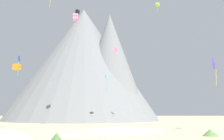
# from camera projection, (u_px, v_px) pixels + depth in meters

# --- Properties ---
(dune_foreground_left) EXTENTS (18.12, 13.75, 2.16)m
(dune_foreground_left) POSITION_uv_depth(u_px,v_px,m) (122.00, 134.00, 45.91)
(dune_foreground_left) COLOR beige
(dune_foreground_left) RESTS_ON ground_plane
(dune_midground) EXTENTS (21.83, 22.47, 2.02)m
(dune_midground) POSITION_uv_depth(u_px,v_px,m) (61.00, 133.00, 46.83)
(dune_midground) COLOR #CCBA8E
(dune_midground) RESTS_ON ground_plane
(bush_ridge_crest) EXTENTS (1.91, 1.91, 0.63)m
(bush_ridge_crest) POSITION_uv_depth(u_px,v_px,m) (16.00, 138.00, 35.31)
(bush_ridge_crest) COLOR #668C4C
(bush_ridge_crest) RESTS_ON ground_plane
(bush_mid_center) EXTENTS (1.84, 1.84, 1.10)m
(bush_mid_center) POSITION_uv_depth(u_px,v_px,m) (56.00, 137.00, 33.69)
(bush_mid_center) COLOR #477238
(bush_mid_center) RESTS_ON ground_plane
(bush_near_right) EXTENTS (2.47, 2.47, 1.05)m
(bush_near_right) POSITION_uv_depth(u_px,v_px,m) (210.00, 133.00, 41.16)
(bush_near_right) COLOR #568442
(bush_near_right) RESTS_ON ground_plane
(rock_massif) EXTENTS (86.40, 86.40, 48.55)m
(rock_massif) POSITION_uv_depth(u_px,v_px,m) (83.00, 67.00, 116.68)
(rock_massif) COLOR slate
(rock_massif) RESTS_ON ground_plane
(kite_black_high) EXTENTS (1.41, 1.37, 1.25)m
(kite_black_high) POSITION_uv_depth(u_px,v_px,m) (77.00, 12.00, 76.86)
(kite_black_high) COLOR black
(kite_indigo_low) EXTENTS (1.78, 2.34, 5.85)m
(kite_indigo_low) POSITION_uv_depth(u_px,v_px,m) (214.00, 63.00, 54.92)
(kite_indigo_low) COLOR #5138B2
(kite_orange_low) EXTENTS (1.48, 1.43, 1.32)m
(kite_orange_low) POSITION_uv_depth(u_px,v_px,m) (17.00, 67.00, 59.48)
(kite_orange_low) COLOR orange
(kite_cyan_low) EXTENTS (0.95, 1.49, 4.58)m
(kite_cyan_low) POSITION_uv_depth(u_px,v_px,m) (106.00, 77.00, 63.68)
(kite_cyan_low) COLOR #33BCDB
(kite_rainbow_mid) EXTENTS (1.38, 0.79, 3.01)m
(kite_rainbow_mid) POSITION_uv_depth(u_px,v_px,m) (115.00, 50.00, 78.71)
(kite_rainbow_mid) COLOR #E5668C
(kite_blue_mid) EXTENTS (0.59, 0.66, 4.82)m
(kite_blue_mid) POSITION_uv_depth(u_px,v_px,m) (19.00, 62.00, 66.14)
(kite_blue_mid) COLOR blue
(kite_pink_high) EXTENTS (1.41, 1.50, 3.89)m
(kite_pink_high) POSITION_uv_depth(u_px,v_px,m) (76.00, 17.00, 70.12)
(kite_pink_high) COLOR pink
(kite_lime_high) EXTENTS (1.32, 0.62, 3.00)m
(kite_lime_high) POSITION_uv_depth(u_px,v_px,m) (157.00, 5.00, 75.35)
(kite_lime_high) COLOR #8CD133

